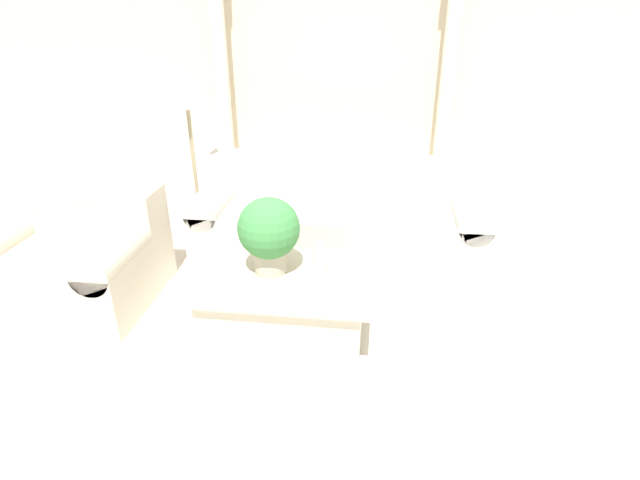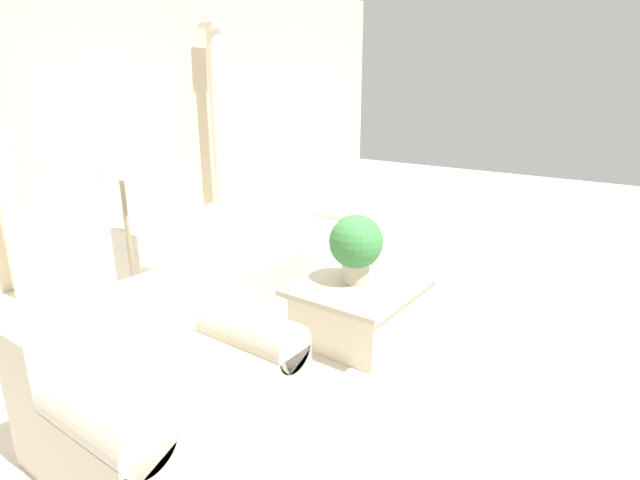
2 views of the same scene
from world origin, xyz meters
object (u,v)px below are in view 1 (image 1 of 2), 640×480
(sofa_long, at_px, (340,216))
(coffee_table, at_px, (286,303))
(floor_lamp, at_px, (187,104))
(loveseat, at_px, (71,256))
(potted_plant, at_px, (269,231))

(sofa_long, relative_size, coffee_table, 2.13)
(floor_lamp, bearing_deg, loveseat, -118.20)
(loveseat, relative_size, potted_plant, 2.36)
(sofa_long, xyz_separation_m, potted_plant, (-0.34, -1.28, 0.41))
(sofa_long, relative_size, potted_plant, 4.81)
(loveseat, distance_m, floor_lamp, 1.55)
(sofa_long, distance_m, coffee_table, 1.34)
(coffee_table, bearing_deg, potted_plant, 161.19)
(coffee_table, distance_m, potted_plant, 0.52)
(potted_plant, xyz_separation_m, floor_lamp, (-0.98, 1.33, 0.52))
(sofa_long, height_order, floor_lamp, floor_lamp)
(coffee_table, distance_m, floor_lamp, 2.02)
(sofa_long, height_order, potted_plant, potted_plant)
(loveseat, distance_m, potted_plant, 1.63)
(loveseat, relative_size, coffee_table, 1.04)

